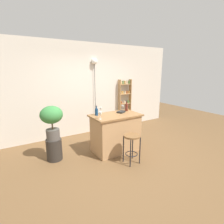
% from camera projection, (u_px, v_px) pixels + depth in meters
% --- Properties ---
extents(ground, '(12.00, 12.00, 0.00)m').
position_uv_depth(ground, '(122.00, 155.00, 4.23)').
color(ground, brown).
extents(back_wall, '(6.40, 0.10, 2.80)m').
position_uv_depth(back_wall, '(87.00, 89.00, 5.51)').
color(back_wall, beige).
rests_on(back_wall, ground).
extents(kitchen_counter, '(1.19, 0.71, 0.94)m').
position_uv_depth(kitchen_counter, '(116.00, 133.00, 4.37)').
color(kitchen_counter, tan).
rests_on(kitchen_counter, ground).
extents(bar_stool, '(0.35, 0.35, 0.64)m').
position_uv_depth(bar_stool, '(132.00, 142.00, 3.78)').
color(bar_stool, black).
rests_on(bar_stool, ground).
extents(spice_shelf, '(0.47, 0.16, 1.67)m').
position_uv_depth(spice_shelf, '(125.00, 103.00, 6.20)').
color(spice_shelf, '#A87F51').
rests_on(spice_shelf, ground).
extents(plant_stool, '(0.34, 0.34, 0.49)m').
position_uv_depth(plant_stool, '(54.00, 149.00, 3.97)').
color(plant_stool, '#2D2823').
rests_on(plant_stool, ground).
extents(potted_plant, '(0.48, 0.43, 0.76)m').
position_uv_depth(potted_plant, '(52.00, 119.00, 3.80)').
color(potted_plant, '#514C47').
rests_on(potted_plant, plant_stool).
extents(bottle_sauce_amber, '(0.08, 0.08, 0.23)m').
position_uv_depth(bottle_sauce_amber, '(96.00, 112.00, 4.17)').
color(bottle_sauce_amber, navy).
rests_on(bottle_sauce_amber, kitchen_counter).
extents(bottle_vinegar, '(0.08, 0.08, 0.26)m').
position_uv_depth(bottle_vinegar, '(126.00, 107.00, 4.63)').
color(bottle_vinegar, '#5B2319').
rests_on(bottle_vinegar, kitchen_counter).
extents(wine_glass_left, '(0.07, 0.07, 0.16)m').
position_uv_depth(wine_glass_left, '(100.00, 114.00, 3.84)').
color(wine_glass_left, silver).
rests_on(wine_glass_left, kitchen_counter).
extents(wine_glass_center, '(0.07, 0.07, 0.16)m').
position_uv_depth(wine_glass_center, '(123.00, 107.00, 4.55)').
color(wine_glass_center, silver).
rests_on(wine_glass_center, kitchen_counter).
extents(wine_glass_right, '(0.07, 0.07, 0.16)m').
position_uv_depth(wine_glass_right, '(101.00, 109.00, 4.32)').
color(wine_glass_right, silver).
rests_on(wine_glass_right, kitchen_counter).
extents(cookbook, '(0.25, 0.23, 0.03)m').
position_uv_depth(cookbook, '(121.00, 112.00, 4.45)').
color(cookbook, black).
rests_on(cookbook, kitchen_counter).
extents(pendant_globe_light, '(0.19, 0.19, 2.34)m').
position_uv_depth(pendant_globe_light, '(94.00, 63.00, 5.34)').
color(pendant_globe_light, black).
rests_on(pendant_globe_light, ground).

